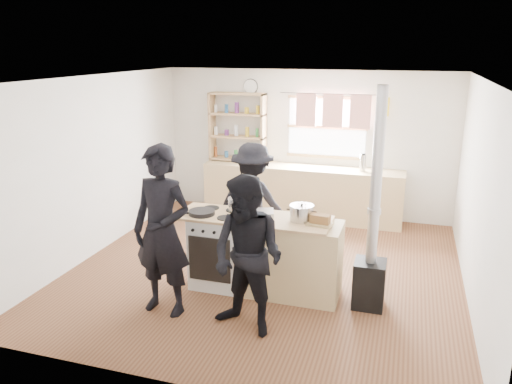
% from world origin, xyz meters
% --- Properties ---
extents(ground, '(5.00, 5.00, 0.01)m').
position_xyz_m(ground, '(0.00, 0.00, -0.01)').
color(ground, brown).
rests_on(ground, ground).
extents(back_counter, '(3.40, 0.55, 0.90)m').
position_xyz_m(back_counter, '(0.00, 2.22, 0.45)').
color(back_counter, tan).
rests_on(back_counter, ground).
extents(shelving_unit, '(1.00, 0.28, 1.20)m').
position_xyz_m(shelving_unit, '(-1.20, 2.34, 1.51)').
color(shelving_unit, tan).
rests_on(shelving_unit, back_counter).
extents(thermos, '(0.10, 0.10, 0.28)m').
position_xyz_m(thermos, '(1.00, 2.22, 1.04)').
color(thermos, silver).
rests_on(thermos, back_counter).
extents(cooking_island, '(1.97, 0.64, 0.93)m').
position_xyz_m(cooking_island, '(0.14, -0.55, 0.47)').
color(cooking_island, white).
rests_on(cooking_island, ground).
extents(skillet_greens, '(0.42, 0.42, 0.05)m').
position_xyz_m(skillet_greens, '(-0.62, -0.65, 0.96)').
color(skillet_greens, black).
rests_on(skillet_greens, cooking_island).
extents(roast_tray, '(0.43, 0.34, 0.07)m').
position_xyz_m(roast_tray, '(0.05, -0.52, 0.97)').
color(roast_tray, silver).
rests_on(roast_tray, cooking_island).
extents(stockpot_stove, '(0.23, 0.23, 0.19)m').
position_xyz_m(stockpot_stove, '(-0.26, -0.38, 1.01)').
color(stockpot_stove, silver).
rests_on(stockpot_stove, cooking_island).
extents(stockpot_counter, '(0.28, 0.28, 0.21)m').
position_xyz_m(stockpot_counter, '(0.57, -0.52, 1.02)').
color(stockpot_counter, '#B2B2B4').
rests_on(stockpot_counter, cooking_island).
extents(bread_board, '(0.30, 0.23, 0.12)m').
position_xyz_m(bread_board, '(0.80, -0.59, 0.98)').
color(bread_board, tan).
rests_on(bread_board, cooking_island).
extents(flue_heater, '(0.35, 0.35, 2.50)m').
position_xyz_m(flue_heater, '(1.39, -0.58, 0.64)').
color(flue_heater, black).
rests_on(flue_heater, ground).
extents(person_near_left, '(0.74, 0.52, 1.90)m').
position_xyz_m(person_near_left, '(-0.79, -1.35, 0.95)').
color(person_near_left, black).
rests_on(person_near_left, ground).
extents(person_near_right, '(0.97, 0.85, 1.67)m').
position_xyz_m(person_near_right, '(0.23, -1.48, 0.84)').
color(person_near_right, black).
rests_on(person_near_right, ground).
extents(person_far, '(1.13, 0.75, 1.64)m').
position_xyz_m(person_far, '(-0.29, 0.35, 0.82)').
color(person_far, black).
rests_on(person_far, ground).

